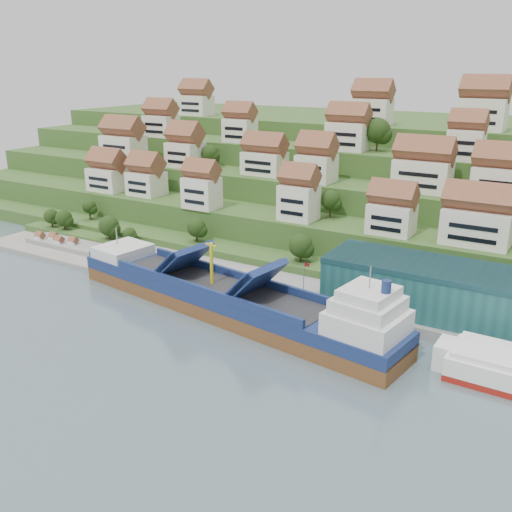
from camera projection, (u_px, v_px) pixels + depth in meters
The scene contains 10 objects.
ground at pixel (208, 306), 123.27m from camera, with size 300.00×300.00×0.00m, color slate.
quay at pixel (321, 297), 125.31m from camera, with size 180.00×14.00×2.20m, color gray.
pebble_beach at pixel (66, 247), 161.23m from camera, with size 45.00×20.00×1.00m, color gray.
hillside at pixel (376, 179), 203.90m from camera, with size 260.00×128.00×31.00m.
hillside_village at pixel (340, 161), 161.68m from camera, with size 158.52×63.11×29.23m.
hillside_trees at pixel (280, 183), 159.75m from camera, with size 142.65×62.36×31.20m.
warehouse at pixel (479, 297), 109.32m from camera, with size 60.00×15.00×10.00m, color #205858.
flagpole at pixel (304, 277), 120.32m from camera, with size 1.28×0.16×8.00m.
beach_huts at pixel (57, 242), 160.68m from camera, with size 14.40×3.70×2.20m.
cargo_ship at pixel (235, 301), 117.15m from camera, with size 80.16×23.36×17.59m.
Camera 1 is at (67.50, -91.68, 49.61)m, focal length 40.00 mm.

